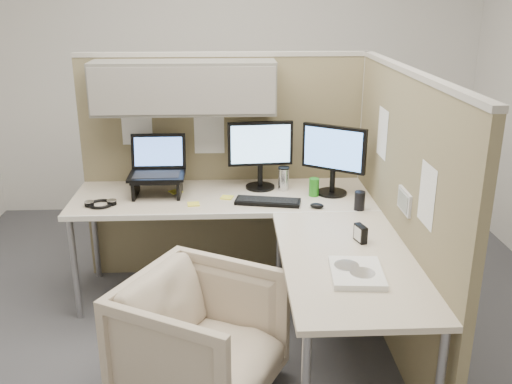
{
  "coord_description": "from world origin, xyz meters",
  "views": [
    {
      "loc": [
        -0.05,
        -3.05,
        2.0
      ],
      "look_at": [
        0.1,
        0.25,
        0.85
      ],
      "focal_mm": 40.0,
      "sensor_mm": 36.0,
      "label": 1
    }
  ],
  "objects_px": {
    "monitor_left": "(260,150)",
    "keyboard": "(268,202)",
    "desk": "(261,224)",
    "office_chair": "(201,333)"
  },
  "relations": [
    {
      "from": "monitor_left",
      "to": "keyboard",
      "type": "distance_m",
      "value": 0.41
    },
    {
      "from": "desk",
      "to": "keyboard",
      "type": "bearing_deg",
      "value": 76.92
    },
    {
      "from": "office_chair",
      "to": "monitor_left",
      "type": "height_order",
      "value": "monitor_left"
    },
    {
      "from": "office_chair",
      "to": "keyboard",
      "type": "bearing_deg",
      "value": 4.77
    },
    {
      "from": "keyboard",
      "to": "office_chair",
      "type": "bearing_deg",
      "value": -102.42
    },
    {
      "from": "desk",
      "to": "keyboard",
      "type": "distance_m",
      "value": 0.26
    },
    {
      "from": "monitor_left",
      "to": "keyboard",
      "type": "bearing_deg",
      "value": -88.69
    },
    {
      "from": "desk",
      "to": "office_chair",
      "type": "xyz_separation_m",
      "value": [
        -0.34,
        -0.66,
        -0.32
      ]
    },
    {
      "from": "office_chair",
      "to": "monitor_left",
      "type": "bearing_deg",
      "value": 11.77
    },
    {
      "from": "desk",
      "to": "monitor_left",
      "type": "relative_size",
      "value": 4.29
    }
  ]
}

